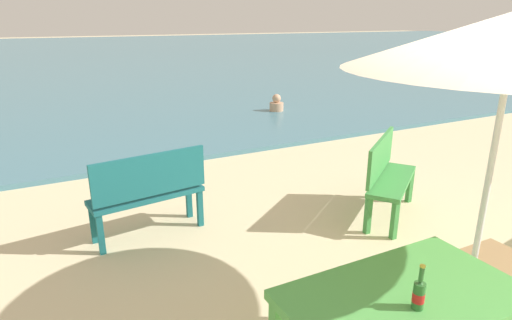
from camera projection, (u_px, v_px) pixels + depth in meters
sea_water at (76, 53)px, 28.47m from camera, size 120.00×50.00×0.08m
picnic_table_green at (403, 309)px, 2.49m from camera, size 1.40×0.80×0.76m
beer_bottle_amber at (419, 293)px, 2.31m from camera, size 0.07×0.07×0.26m
side_table_wood at (494, 279)px, 3.31m from camera, size 0.44×0.44×0.54m
bench_teal_center at (149, 190)px, 4.52m from camera, size 1.24×0.51×0.95m
bench_green_right at (387, 173)px, 5.02m from camera, size 1.18×0.99×0.95m
swimmer_person at (276, 104)px, 10.56m from camera, size 0.34×0.34×0.41m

